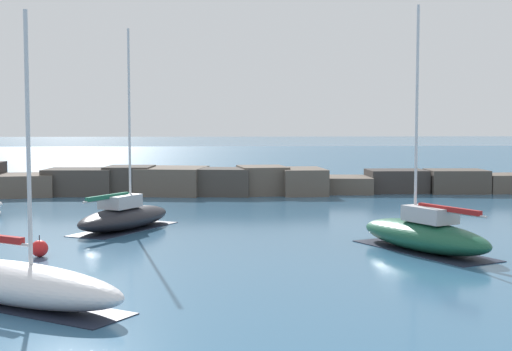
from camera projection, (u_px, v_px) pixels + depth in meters
The scene contains 6 objects.
open_sea_beyond at pixel (218, 157), 113.47m from camera, with size 400.00×116.00×0.01m.
breakwater_jetty at pixel (267, 181), 54.05m from camera, with size 70.95×6.51×2.44m.
sailboat_moored_0 at pixel (124, 216), 35.64m from camera, with size 5.34×7.05×10.03m.
sailboat_moored_2 at pixel (424, 234), 29.54m from camera, with size 5.09×7.45×10.18m.
sailboat_moored_6 at pixel (17, 283), 20.76m from camera, with size 7.67×5.99×8.46m.
mooring_buoy_orange_near at pixel (40, 248), 28.24m from camera, with size 0.67×0.67×0.87m.
Camera 1 is at (-1.78, -8.52, 5.25)m, focal length 50.00 mm.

